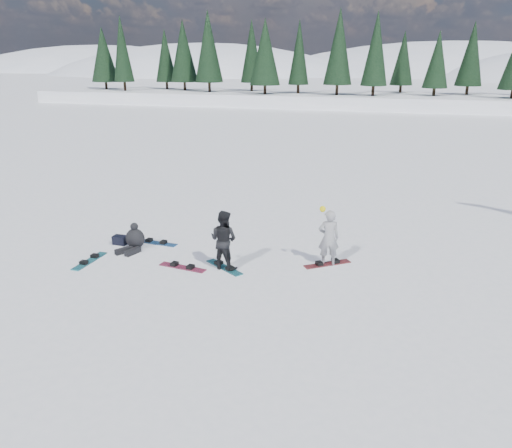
{
  "coord_description": "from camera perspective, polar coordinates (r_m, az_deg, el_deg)",
  "views": [
    {
      "loc": [
        4.76,
        -12.53,
        6.01
      ],
      "look_at": [
        0.64,
        1.53,
        1.1
      ],
      "focal_mm": 35.0,
      "sensor_mm": 36.0,
      "label": 1
    }
  ],
  "objects": [
    {
      "name": "snowboard_woman",
      "position": [
        15.42,
        8.15,
        -4.55
      ],
      "size": [
        1.37,
        1.12,
        0.03
      ],
      "primitive_type": "cube",
      "rotation": [
        0.0,
        0.0,
        0.64
      ],
      "color": "maroon",
      "rests_on": "ground"
    },
    {
      "name": "ground",
      "position": [
        14.69,
        -4.09,
        -5.68
      ],
      "size": [
        420.0,
        420.0,
        0.0
      ],
      "primitive_type": "plane",
      "color": "white",
      "rests_on": "ground"
    },
    {
      "name": "snowboard_loose_a",
      "position": [
        16.32,
        -18.48,
        -4.03
      ],
      "size": [
        0.31,
        1.51,
        0.03
      ],
      "primitive_type": "cube",
      "rotation": [
        0.0,
        0.0,
        1.55
      ],
      "color": "teal",
      "rests_on": "ground"
    },
    {
      "name": "gear_bag",
      "position": [
        17.45,
        -15.27,
        -1.78
      ],
      "size": [
        0.45,
        0.3,
        0.3
      ],
      "primitive_type": "cube",
      "rotation": [
        0.0,
        0.0,
        -0.0
      ],
      "color": "black",
      "rests_on": "ground"
    },
    {
      "name": "snowboard_loose_c",
      "position": [
        17.29,
        -11.32,
        -2.13
      ],
      "size": [
        1.52,
        0.39,
        0.03
      ],
      "primitive_type": "cube",
      "rotation": [
        0.0,
        0.0,
        -0.08
      ],
      "color": "#1B5597",
      "rests_on": "ground"
    },
    {
      "name": "alpine_backdrop",
      "position": [
        203.36,
        11.91,
        12.5
      ],
      "size": [
        412.5,
        227.0,
        53.2
      ],
      "color": "white",
      "rests_on": "ground"
    },
    {
      "name": "snowboarder_man",
      "position": [
        14.73,
        -3.73,
        -1.81
      ],
      "size": [
        1.0,
        0.85,
        1.8
      ],
      "primitive_type": "imported",
      "rotation": [
        0.0,
        0.0,
        2.93
      ],
      "color": "black",
      "rests_on": "ground"
    },
    {
      "name": "snowboarder_woman",
      "position": [
        15.1,
        8.29,
        -1.54
      ],
      "size": [
        0.72,
        0.57,
        1.88
      ],
      "rotation": [
        0.0,
        0.0,
        3.41
      ],
      "color": "#959499",
      "rests_on": "ground"
    },
    {
      "name": "seated_rider",
      "position": [
        16.83,
        -13.74,
        -1.7
      ],
      "size": [
        0.81,
        1.16,
        0.89
      ],
      "rotation": [
        0.0,
        0.0,
        -0.43
      ],
      "color": "black",
      "rests_on": "ground"
    },
    {
      "name": "snowboard_man",
      "position": [
        15.06,
        -3.66,
        -4.96
      ],
      "size": [
        1.4,
        1.06,
        0.03
      ],
      "primitive_type": "cube",
      "rotation": [
        0.0,
        0.0,
        -0.59
      ],
      "color": "#166E7A",
      "rests_on": "ground"
    },
    {
      "name": "snowboard_loose_b",
      "position": [
        15.19,
        -8.4,
        -4.92
      ],
      "size": [
        1.52,
        0.47,
        0.03
      ],
      "primitive_type": "cube",
      "rotation": [
        0.0,
        0.0,
        -0.13
      ],
      "color": "#9D2243",
      "rests_on": "ground"
    }
  ]
}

